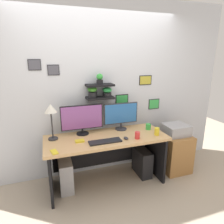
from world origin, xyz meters
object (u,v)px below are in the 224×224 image
(desk_lamp, at_px, (51,112))
(scissors_tray, at_px, (80,141))
(coffee_mug, at_px, (148,127))
(printer, at_px, (176,130))
(computer_tower_left, at_px, (66,174))
(computer_tower_right, at_px, (142,162))
(desk, at_px, (105,148))
(computer_mouse, at_px, (126,138))
(monitor_right, at_px, (121,115))
(pen_cup, at_px, (137,135))
(water_cup, at_px, (157,131))
(cell_phone, at_px, (54,152))
(monitor_left, at_px, (82,119))
(drawer_cabinet, at_px, (174,152))
(keyboard, at_px, (105,141))

(desk_lamp, relative_size, scissors_tray, 4.17)
(coffee_mug, xyz_separation_m, printer, (0.47, -0.06, -0.08))
(computer_tower_left, relative_size, computer_tower_right, 1.06)
(computer_tower_right, bearing_deg, computer_tower_left, 179.22)
(desk, bearing_deg, coffee_mug, 1.10)
(computer_mouse, bearing_deg, monitor_right, 79.61)
(computer_mouse, height_order, pen_cup, pen_cup)
(desk_lamp, xyz_separation_m, scissors_tray, (0.33, -0.20, -0.38))
(monitor_right, distance_m, computer_tower_left, 1.19)
(scissors_tray, height_order, water_cup, water_cup)
(desk_lamp, relative_size, computer_tower_left, 1.12)
(coffee_mug, distance_m, computer_tower_left, 1.42)
(desk, bearing_deg, scissors_tray, -164.72)
(desk, distance_m, computer_tower_left, 0.68)
(cell_phone, xyz_separation_m, pen_cup, (1.12, 0.05, 0.05))
(monitor_left, relative_size, computer_mouse, 6.76)
(monitor_right, relative_size, desk_lamp, 1.08)
(computer_mouse, xyz_separation_m, drawer_cabinet, (0.95, 0.17, -0.45))
(water_cup, bearing_deg, computer_tower_left, 169.97)
(cell_phone, height_order, computer_tower_right, cell_phone)
(water_cup, bearing_deg, scissors_tray, 173.73)
(keyboard, distance_m, printer, 1.26)
(desk, xyz_separation_m, keyboard, (-0.07, -0.23, 0.22))
(monitor_right, bearing_deg, computer_mouse, -100.39)
(desk, distance_m, computer_tower_right, 0.70)
(computer_mouse, bearing_deg, keyboard, -179.30)
(computer_mouse, relative_size, drawer_cabinet, 0.14)
(water_cup, relative_size, printer, 0.29)
(desk, relative_size, pen_cup, 17.27)
(cell_phone, xyz_separation_m, coffee_mug, (1.44, 0.32, 0.04))
(coffee_mug, xyz_separation_m, scissors_tray, (-1.10, -0.12, -0.03))
(desk_lamp, relative_size, water_cup, 4.54)
(drawer_cabinet, xyz_separation_m, computer_tower_right, (-0.57, 0.04, -0.10))
(coffee_mug, xyz_separation_m, computer_tower_right, (-0.09, -0.03, -0.58))
(computer_mouse, height_order, printer, printer)
(coffee_mug, distance_m, water_cup, 0.24)
(monitor_left, height_order, keyboard, monitor_left)
(monitor_left, height_order, monitor_right, monitor_left)
(keyboard, bearing_deg, computer_tower_right, 17.39)
(desk, relative_size, water_cup, 15.70)
(monitor_right, bearing_deg, cell_phone, -155.64)
(monitor_right, relative_size, cell_phone, 3.84)
(desk, height_order, drawer_cabinet, desk)
(desk_lamp, height_order, computer_tower_right, desk_lamp)
(scissors_tray, bearing_deg, pen_cup, -10.88)
(printer, bearing_deg, drawer_cabinet, 0.00)
(desk, xyz_separation_m, coffee_mug, (0.71, 0.01, 0.25))
(drawer_cabinet, xyz_separation_m, computer_tower_left, (-1.78, 0.05, -0.09))
(desk, xyz_separation_m, monitor_right, (0.30, 0.16, 0.44))
(computer_mouse, height_order, cell_phone, computer_mouse)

